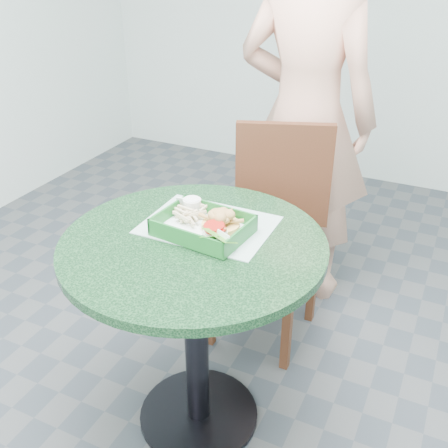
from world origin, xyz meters
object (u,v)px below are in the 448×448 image
at_px(cafe_table, 195,291).
at_px(crab_sandwich, 220,224).
at_px(dining_chair, 273,221).
at_px(diner_person, 308,86).
at_px(food_basket, 203,234).
at_px(sauce_ramekin, 189,209).

bearing_deg(cafe_table, crab_sandwich, 56.21).
distance_m(dining_chair, diner_person, 0.60).
xyz_separation_m(cafe_table, diner_person, (0.03, 1.00, 0.44)).
bearing_deg(diner_person, dining_chair, 91.28).
height_order(dining_chair, food_basket, dining_chair).
height_order(dining_chair, diner_person, diner_person).
relative_size(cafe_table, diner_person, 0.41).
distance_m(cafe_table, food_basket, 0.19).
height_order(food_basket, sauce_ramekin, sauce_ramekin).
relative_size(dining_chair, food_basket, 3.35).
bearing_deg(crab_sandwich, cafe_table, -123.79).
xyz_separation_m(dining_chair, food_basket, (-0.02, -0.59, 0.24)).
xyz_separation_m(dining_chair, diner_person, (0.00, 0.36, 0.49)).
relative_size(crab_sandwich, sauce_ramekin, 1.97).
bearing_deg(sauce_ramekin, diner_person, 82.53).
height_order(food_basket, crab_sandwich, crab_sandwich).
bearing_deg(cafe_table, sauce_ramekin, 123.79).
bearing_deg(dining_chair, sauce_ramekin, -122.46).
bearing_deg(food_basket, cafe_table, -100.37).
height_order(cafe_table, dining_chair, dining_chair).
relative_size(food_basket, sauce_ramekin, 4.55).
distance_m(diner_person, sauce_ramekin, 0.91).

